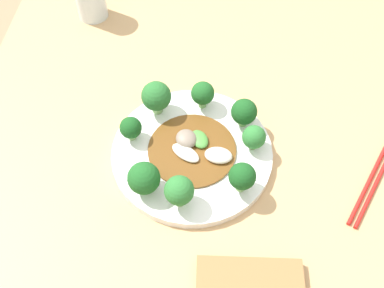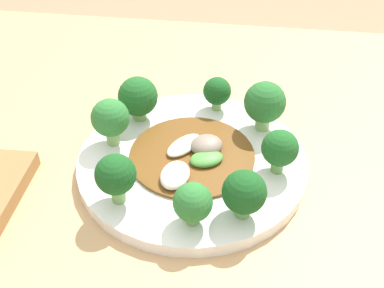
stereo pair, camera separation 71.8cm
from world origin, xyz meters
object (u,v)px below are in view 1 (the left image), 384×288
Objects in this scene: plate at (192,153)px; broccoli_northeast at (242,177)px; broccoli_north at (254,137)px; broccoli_south at (131,128)px; broccoli_west at (202,94)px; broccoli_southwest at (156,97)px; broccoli_northwest at (244,112)px; stirfry_center at (194,148)px; chopsticks at (377,173)px; broccoli_east at (179,191)px; broccoli_southeast at (144,178)px.

plate is 4.66× the size of broccoli_northeast.
plate is 5.68× the size of broccoli_north.
broccoli_south is at bearing -90.84° from broccoli_north.
broccoli_west is at bearing 125.46° from broccoli_south.
broccoli_southwest reaches higher than broccoli_west.
broccoli_northeast is 0.23m from broccoli_southwest.
broccoli_northwest is 0.11m from stirfry_center.
stirfry_center is at bearing -92.60° from chopsticks.
broccoli_north is at bearing 135.64° from broccoli_east.
broccoli_south is 0.79× the size of broccoli_southeast.
broccoli_southwest is at bearing -137.74° from stirfry_center.
broccoli_west is 0.35m from chopsticks.
plate is at bearing -72.26° from stirfry_center.
broccoli_north is 0.23× the size of chopsticks.
broccoli_west is at bearing 156.72° from broccoli_southeast.
broccoli_northeast is 0.89× the size of broccoli_southwest.
broccoli_north is 0.11m from stirfry_center.
plate is 0.12m from broccoli_east.
broccoli_north is at bearing 47.35° from broccoli_west.
broccoli_north reaches higher than chopsticks.
broccoli_northeast is at bearing -12.94° from broccoli_north.
stirfry_center is (0.09, 0.08, -0.04)m from broccoli_southwest.
broccoli_south is 0.22m from broccoli_northeast.
broccoli_south reaches higher than chopsticks.
broccoli_northeast is at bearing 51.00° from plate.
broccoli_southwest is at bearing -76.51° from broccoli_west.
chopsticks is at bearing 103.36° from broccoli_northeast.
broccoli_southwest reaches higher than plate.
plate is 0.12m from broccoli_southeast.
broccoli_south is 0.71× the size of broccoli_southwest.
broccoli_southwest is 1.20× the size of broccoli_northwest.
broccoli_west is 0.21m from broccoli_southeast.
broccoli_southwest is (-0.16, -0.16, 0.00)m from broccoli_northeast.
stirfry_center is (0.02, -0.10, -0.02)m from broccoli_north.
broccoli_north is 0.06m from broccoli_northwest.
broccoli_south is 0.22× the size of chopsticks.
broccoli_northeast is 0.14m from broccoli_northwest.
broccoli_southeast is 0.12m from stirfry_center.
broccoli_southeast is 0.40× the size of stirfry_center.
broccoli_west reaches higher than stirfry_center.
broccoli_southwest is 0.17m from broccoli_southeast.
chopsticks is (-0.07, 0.41, -0.05)m from broccoli_southeast.
broccoli_southeast is 0.22m from broccoli_northwest.
stirfry_center reaches higher than plate.
broccoli_east reaches higher than chopsticks.
broccoli_north is (-0.09, 0.02, -0.01)m from broccoli_northeast.
stirfry_center is (-0.07, -0.08, -0.03)m from broccoli_northeast.
broccoli_northeast is 0.16m from broccoli_southeast.
broccoli_south is (-0.02, -0.11, 0.04)m from plate.
plate is at bearing 139.81° from broccoli_southeast.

